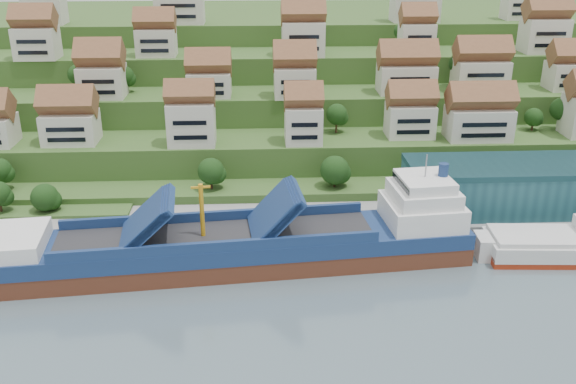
{
  "coord_description": "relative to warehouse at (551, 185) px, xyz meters",
  "views": [
    {
      "loc": [
        -8.77,
        -103.85,
        56.86
      ],
      "look_at": [
        -2.97,
        14.0,
        8.0
      ],
      "focal_mm": 40.0,
      "sensor_mm": 36.0,
      "label": 1
    }
  ],
  "objects": [
    {
      "name": "quay",
      "position": [
        -32.0,
        -2.0,
        -6.1
      ],
      "size": [
        180.0,
        14.0,
        2.2
      ],
      "primitive_type": "cube",
      "color": "gray",
      "rests_on": "ground"
    },
    {
      "name": "hillside",
      "position": [
        -52.0,
        86.55,
        3.46
      ],
      "size": [
        260.0,
        128.0,
        31.0
      ],
      "color": "#2D4C1E",
      "rests_on": "ground"
    },
    {
      "name": "flagpole",
      "position": [
        -33.89,
        -7.0,
        -0.32
      ],
      "size": [
        1.28,
        0.16,
        8.0
      ],
      "color": "gray",
      "rests_on": "quay"
    },
    {
      "name": "pebble_beach",
      "position": [
        -110.0,
        -5.0,
        -6.7
      ],
      "size": [
        45.0,
        20.0,
        1.0
      ],
      "primitive_type": "cube",
      "color": "gray",
      "rests_on": "ground"
    },
    {
      "name": "hillside_trees",
      "position": [
        -59.14,
        26.76,
        9.06
      ],
      "size": [
        143.08,
        62.01,
        30.44
      ],
      "color": "#1D4216",
      "rests_on": "ground"
    },
    {
      "name": "cargo_ship",
      "position": [
        -63.87,
        -17.8,
        -3.59
      ],
      "size": [
        87.85,
        21.9,
        19.4
      ],
      "rotation": [
        0.0,
        0.0,
        0.1
      ],
      "color": "#5A2D1B",
      "rests_on": "ground"
    },
    {
      "name": "second_ship",
      "position": [
        -4.65,
        -17.86,
        -4.86
      ],
      "size": [
        27.31,
        11.48,
        7.76
      ],
      "rotation": [
        0.0,
        0.0,
        -0.06
      ],
      "color": "maroon",
      "rests_on": "ground"
    },
    {
      "name": "warehouse",
      "position": [
        0.0,
        0.0,
        0.0
      ],
      "size": [
        60.0,
        15.0,
        10.0
      ],
      "primitive_type": "cube",
      "color": "#23575F",
      "rests_on": "quay"
    },
    {
      "name": "ground",
      "position": [
        -52.0,
        -17.0,
        -7.2
      ],
      "size": [
        300.0,
        300.0,
        0.0
      ],
      "primitive_type": "plane",
      "color": "slate",
      "rests_on": "ground"
    },
    {
      "name": "hillside_village",
      "position": [
        -45.37,
        42.2,
        16.69
      ],
      "size": [
        151.65,
        62.58,
        29.04
      ],
      "color": "beige",
      "rests_on": "ground"
    }
  ]
}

